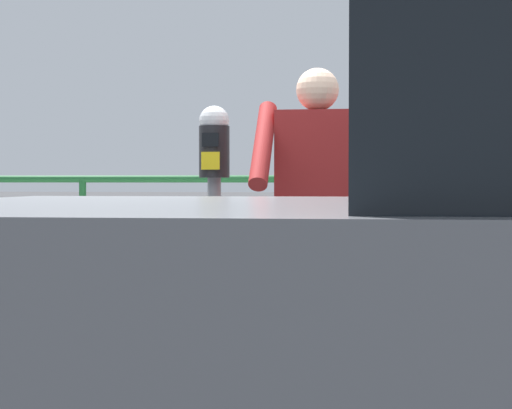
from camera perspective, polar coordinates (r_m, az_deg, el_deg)
sidewalk_curb at (r=5.26m, az=0.36°, el=-10.49°), size 36.00×3.02×0.14m
parking_meter at (r=4.09m, az=-3.04°, el=1.31°), size 0.16×0.17×1.43m
pedestrian_at_meter at (r=3.97m, az=4.45°, el=-0.20°), size 0.59×0.53×1.61m
background_railing at (r=6.50m, az=1.91°, el=-0.71°), size 24.06×0.06×1.09m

